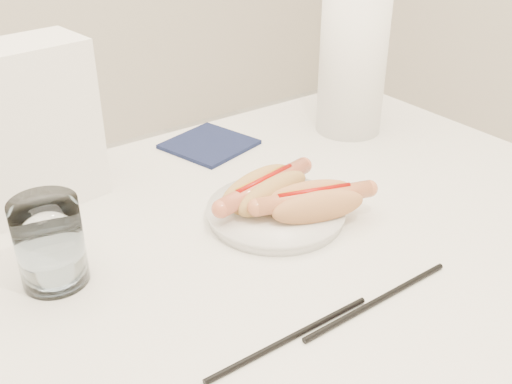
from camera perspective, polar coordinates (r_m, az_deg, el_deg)
table at (r=0.85m, az=-1.51°, el=-8.68°), size 1.20×0.80×0.75m
plate at (r=0.88m, az=1.89°, el=-2.08°), size 0.23×0.23×0.02m
hotdog_left at (r=0.88m, az=0.83°, el=0.16°), size 0.18×0.10×0.05m
hotdog_right at (r=0.85m, az=5.49°, el=-0.97°), size 0.17×0.10×0.05m
water_glass at (r=0.77m, az=-18.89°, el=-4.54°), size 0.08×0.08×0.11m
chopstick_near at (r=0.68m, az=3.25°, el=-13.57°), size 0.22×0.01×0.01m
chopstick_far at (r=0.74m, az=11.44°, el=-9.99°), size 0.23×0.01×0.01m
napkin_box at (r=0.93m, az=-20.62°, el=5.75°), size 0.19×0.12×0.24m
navy_napkin at (r=1.10m, az=-4.44°, el=4.51°), size 0.17×0.17×0.01m
paper_towel_roll at (r=1.14m, az=9.13°, el=12.24°), size 0.15×0.15×0.28m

